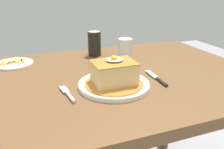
# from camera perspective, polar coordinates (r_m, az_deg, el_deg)

# --- Properties ---
(dining_table) EXTENTS (1.22, 0.84, 0.76)m
(dining_table) POSITION_cam_1_polar(r_m,az_deg,el_deg) (1.00, -0.39, -6.26)
(dining_table) COLOR brown
(dining_table) RESTS_ON ground_plane
(main_plate) EXTENTS (0.26, 0.26, 0.02)m
(main_plate) POSITION_cam_1_polar(r_m,az_deg,el_deg) (0.84, 0.48, -2.43)
(main_plate) COLOR white
(main_plate) RESTS_ON dining_table
(sandwich_meal) EXTENTS (0.21, 0.21, 0.11)m
(sandwich_meal) POSITION_cam_1_polar(r_m,az_deg,el_deg) (0.82, 0.49, 0.19)
(sandwich_meal) COLOR orange
(sandwich_meal) RESTS_ON main_plate
(fork) EXTENTS (0.03, 0.14, 0.01)m
(fork) POSITION_cam_1_polar(r_m,az_deg,el_deg) (0.79, -10.58, -4.84)
(fork) COLOR silver
(fork) RESTS_ON dining_table
(knife) EXTENTS (0.03, 0.17, 0.01)m
(knife) POSITION_cam_1_polar(r_m,az_deg,el_deg) (0.91, 11.36, -1.18)
(knife) COLOR #262628
(knife) RESTS_ON dining_table
(soda_can) EXTENTS (0.07, 0.07, 0.12)m
(soda_can) POSITION_cam_1_polar(r_m,az_deg,el_deg) (1.20, -4.31, 7.53)
(soda_can) COLOR black
(soda_can) RESTS_ON dining_table
(drinking_glass) EXTENTS (0.07, 0.07, 0.10)m
(drinking_glass) POSITION_cam_1_polar(r_m,az_deg,el_deg) (1.13, 3.21, 5.78)
(drinking_glass) COLOR #3F2314
(drinking_glass) RESTS_ON dining_table
(side_plate_fries) EXTENTS (0.17, 0.17, 0.02)m
(side_plate_fries) POSITION_cam_1_polar(r_m,az_deg,el_deg) (1.16, -22.84, 2.47)
(side_plate_fries) COLOR white
(side_plate_fries) RESTS_ON dining_table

